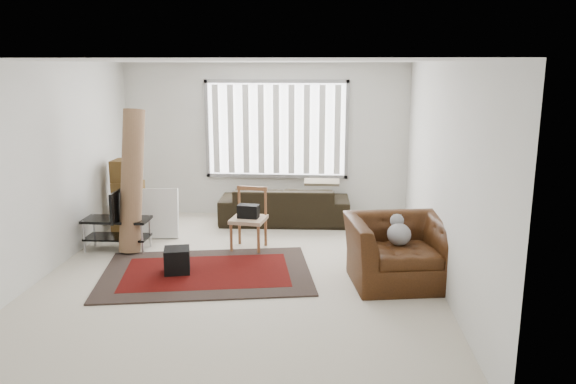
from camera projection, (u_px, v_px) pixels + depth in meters
name	position (u px, v px, depth m)	size (l,w,h in m)	color
room	(247.00, 134.00, 7.41)	(6.00, 6.02, 2.71)	beige
persian_rug	(207.00, 273.00, 7.30)	(2.94, 2.21, 0.02)	black
tv_stand	(117.00, 227.00, 8.18)	(0.95, 0.43, 0.47)	black
tv	(115.00, 204.00, 8.11)	(0.77, 0.10, 0.44)	black
subwoofer	(177.00, 260.00, 7.26)	(0.32, 0.32, 0.32)	black
moving_boxes	(128.00, 198.00, 9.09)	(0.49, 0.45, 1.17)	#553D1B
white_flatpack	(159.00, 213.00, 8.76)	(0.61, 0.09, 0.78)	silver
rolled_rug	(132.00, 181.00, 8.03)	(0.31, 0.31, 2.04)	brown
sofa	(285.00, 199.00, 9.57)	(2.18, 0.94, 0.84)	black
side_chair	(249.00, 216.00, 8.20)	(0.55, 0.55, 0.90)	tan
armchair	(400.00, 246.00, 6.93)	(1.41, 1.28, 0.93)	#3D1F0C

